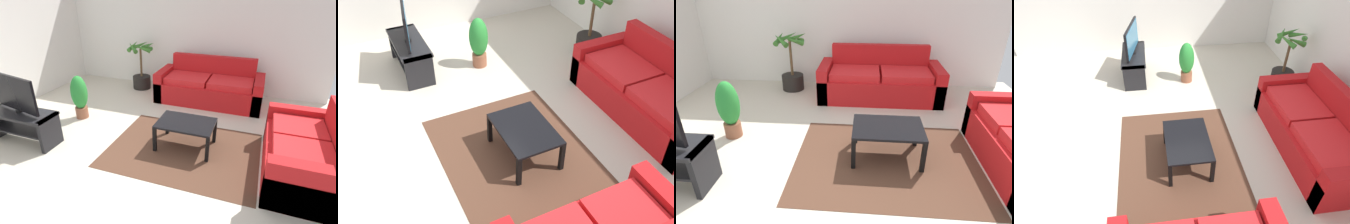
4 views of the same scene
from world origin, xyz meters
The scene contains 10 objects.
ground_plane centered at (0.00, 0.00, 0.00)m, with size 6.60×6.60×0.00m, color beige.
wall_back centered at (0.00, 3.00, 1.35)m, with size 6.00×0.06×2.70m, color silver.
couch_main centered at (0.63, 2.28, 0.30)m, with size 2.14×0.90×0.90m.
couch_loveseat centered at (2.28, 0.34, 0.30)m, with size 0.90×1.65×0.90m.
tv_stand centered at (-1.74, -0.27, 0.33)m, with size 1.10×0.45×0.51m.
tv centered at (-1.74, -0.27, 0.81)m, with size 0.93×0.22×0.57m.
coffee_table centered at (0.67, 0.44, 0.36)m, with size 0.83×0.59×0.42m.
area_rug centered at (0.67, 0.34, 0.00)m, with size 2.20×1.70×0.01m, color #513323.
potted_palm centered at (-1.04, 2.56, 0.42)m, with size 0.63×0.66×1.12m.
potted_plant_small centered at (-1.42, 0.73, 0.43)m, with size 0.29×0.29×0.81m.
Camera 1 is at (1.59, -2.88, 2.23)m, focal length 28.13 mm.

